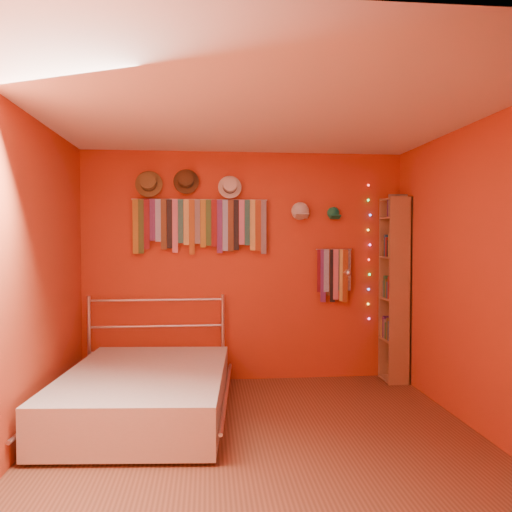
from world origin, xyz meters
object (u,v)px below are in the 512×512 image
object	(u,v)px
reading_lamp	(348,273)
bed	(145,392)
bookshelf	(398,288)
tie_rack	(201,223)

from	to	relation	value
reading_lamp	bed	world-z (taller)	reading_lamp
bookshelf	tie_rack	bearing A→B (deg)	175.86
tie_rack	bed	world-z (taller)	tie_rack
tie_rack	bookshelf	xyz separation A→B (m)	(2.14, -0.15, -0.70)
tie_rack	reading_lamp	bearing A→B (deg)	-5.38
bookshelf	reading_lamp	bearing A→B (deg)	179.35
bed	reading_lamp	bearing A→B (deg)	27.99
tie_rack	bed	xyz separation A→B (m)	(-0.47, -1.03, -1.50)
reading_lamp	bookshelf	distance (m)	0.59
tie_rack	reading_lamp	xyz separation A→B (m)	(1.58, -0.15, -0.54)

